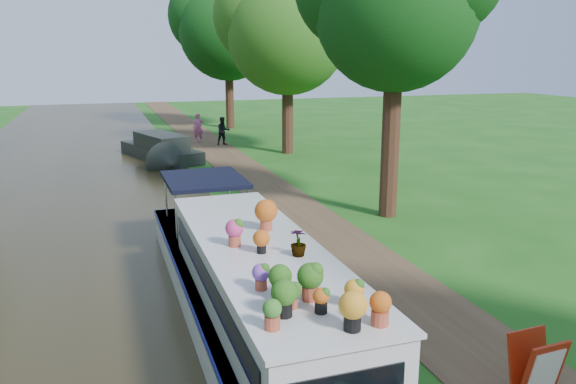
{
  "coord_description": "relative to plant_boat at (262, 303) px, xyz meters",
  "views": [
    {
      "loc": [
        -4.62,
        -12.16,
        4.94
      ],
      "look_at": [
        0.12,
        1.92,
        1.3
      ],
      "focal_mm": 35.0,
      "sensor_mm": 36.0,
      "label": 1
    }
  ],
  "objects": [
    {
      "name": "tree_near_far",
      "position": [
        6.23,
        29.8,
        6.2
      ],
      "size": [
        7.59,
        7.26,
        10.3
      ],
      "color": "#341B11",
      "rests_on": "ground"
    },
    {
      "name": "pedestrian_dark",
      "position": [
        4.15,
        22.27,
        -0.04
      ],
      "size": [
        0.8,
        0.65,
        1.56
      ],
      "primitive_type": "imported",
      "rotation": [
        0.0,
        0.0,
        0.07
      ],
      "color": "black",
      "rests_on": "towpath"
    },
    {
      "name": "second_boat",
      "position": [
        0.37,
        18.88,
        -0.34
      ],
      "size": [
        3.53,
        6.86,
        1.25
      ],
      "rotation": [
        0.0,
        0.0,
        0.32
      ],
      "color": "black",
      "rests_on": "canal_water"
    },
    {
      "name": "plant_boat",
      "position": [
        0.0,
        0.0,
        0.0
      ],
      "size": [
        2.29,
        13.52,
        2.31
      ],
      "color": "silver",
      "rests_on": "canal_water"
    },
    {
      "name": "ground",
      "position": [
        2.25,
        3.71,
        -0.85
      ],
      "size": [
        100.0,
        100.0,
        0.0
      ],
      "primitive_type": "plane",
      "color": "#195014",
      "rests_on": "ground"
    },
    {
      "name": "tree_near_mid",
      "position": [
        6.73,
        18.8,
        5.58
      ],
      "size": [
        6.9,
        6.6,
        9.4
      ],
      "color": "#341B11",
      "rests_on": "ground"
    },
    {
      "name": "towpath",
      "position": [
        3.45,
        3.71,
        -0.84
      ],
      "size": [
        2.2,
        100.0,
        0.03
      ],
      "primitive_type": "cube",
      "color": "#493522",
      "rests_on": "ground"
    },
    {
      "name": "pedestrian_pink",
      "position": [
        3.03,
        23.85,
        0.0
      ],
      "size": [
        0.66,
        0.5,
        1.65
      ],
      "primitive_type": "imported",
      "rotation": [
        0.0,
        0.0,
        -0.19
      ],
      "color": "#EC61B9",
      "rests_on": "towpath"
    },
    {
      "name": "canal_water",
      "position": [
        -3.75,
        3.71,
        -0.84
      ],
      "size": [
        10.0,
        100.0,
        0.02
      ],
      "primitive_type": "cube",
      "color": "black",
      "rests_on": "ground"
    },
    {
      "name": "verge_plant",
      "position": [
        1.65,
        8.71,
        -0.63
      ],
      "size": [
        0.41,
        0.36,
        0.45
      ],
      "primitive_type": "imported",
      "rotation": [
        0.0,
        0.0,
        -0.03
      ],
      "color": "#1B5A23",
      "rests_on": "ground"
    },
    {
      "name": "sandwich_board",
      "position": [
        3.22,
        -2.83,
        -0.33
      ],
      "size": [
        0.69,
        0.57,
        1.08
      ],
      "rotation": [
        0.0,
        0.0,
        0.06
      ],
      "color": "#A1210B",
      "rests_on": "towpath"
    }
  ]
}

